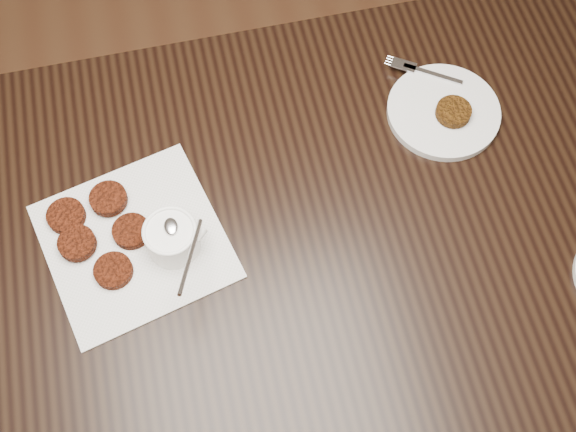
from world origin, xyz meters
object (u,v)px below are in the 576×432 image
object	(u,v)px
sauce_ramekin	(169,230)
napkin	(134,241)
table	(273,317)
plate_with_patty	(444,109)

from	to	relation	value
sauce_ramekin	napkin	bearing A→B (deg)	159.94
table	sauce_ramekin	distance (m)	0.47
sauce_ramekin	plate_with_patty	size ratio (longest dim) A/B	0.59
table	plate_with_patty	world-z (taller)	plate_with_patty
table	napkin	bearing A→B (deg)	164.53
table	napkin	distance (m)	0.44
napkin	sauce_ramekin	xyz separation A→B (m)	(0.07, -0.02, 0.06)
napkin	sauce_ramekin	distance (m)	0.09
table	napkin	xyz separation A→B (m)	(-0.22, 0.06, 0.38)
table	sauce_ramekin	xyz separation A→B (m)	(-0.15, 0.04, 0.44)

